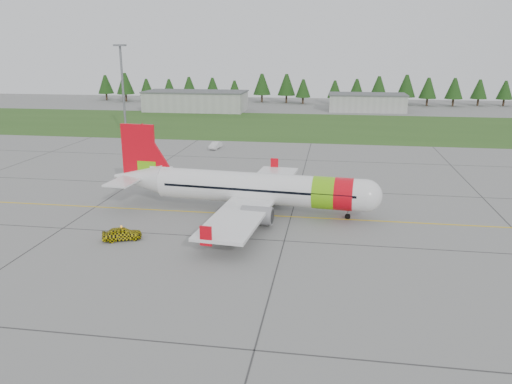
# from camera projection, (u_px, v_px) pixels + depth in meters

# --- Properties ---
(ground) EXTENTS (320.00, 320.00, 0.00)m
(ground) POSITION_uv_depth(u_px,v_px,m) (192.00, 236.00, 53.80)
(ground) COLOR gray
(ground) RESTS_ON ground
(aircraft) EXTENTS (34.14, 31.57, 10.34)m
(aircraft) POSITION_uv_depth(u_px,v_px,m) (253.00, 188.00, 61.01)
(aircraft) COLOR white
(aircraft) RESTS_ON ground
(follow_me_car) EXTENTS (1.93, 2.06, 4.08)m
(follow_me_car) POSITION_uv_depth(u_px,v_px,m) (121.00, 222.00, 52.09)
(follow_me_car) COLOR yellow
(follow_me_car) RESTS_ON ground
(service_van) EXTENTS (1.67, 1.60, 4.25)m
(service_van) POSITION_uv_depth(u_px,v_px,m) (215.00, 138.00, 100.25)
(service_van) COLOR silver
(service_van) RESTS_ON ground
(grass_strip) EXTENTS (320.00, 50.00, 0.03)m
(grass_strip) POSITION_uv_depth(u_px,v_px,m) (278.00, 125.00, 131.67)
(grass_strip) COLOR #30561E
(grass_strip) RESTS_ON ground
(taxi_guideline) EXTENTS (120.00, 0.25, 0.02)m
(taxi_guideline) POSITION_uv_depth(u_px,v_px,m) (210.00, 213.00, 61.39)
(taxi_guideline) COLOR gold
(taxi_guideline) RESTS_ON ground
(hangar_west) EXTENTS (32.00, 14.00, 6.00)m
(hangar_west) POSITION_uv_depth(u_px,v_px,m) (196.00, 102.00, 161.89)
(hangar_west) COLOR #A8A8A3
(hangar_west) RESTS_ON ground
(hangar_east) EXTENTS (24.00, 12.00, 5.20)m
(hangar_east) POSITION_uv_depth(u_px,v_px,m) (367.00, 103.00, 161.43)
(hangar_east) COLOR #A8A8A3
(hangar_east) RESTS_ON ground
(floodlight_mast) EXTENTS (0.50, 0.50, 20.00)m
(floodlight_mast) POSITION_uv_depth(u_px,v_px,m) (123.00, 93.00, 110.87)
(floodlight_mast) COLOR slate
(floodlight_mast) RESTS_ON ground
(treeline) EXTENTS (160.00, 8.00, 10.00)m
(treeline) POSITION_uv_depth(u_px,v_px,m) (295.00, 90.00, 183.47)
(treeline) COLOR #1C3F14
(treeline) RESTS_ON ground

